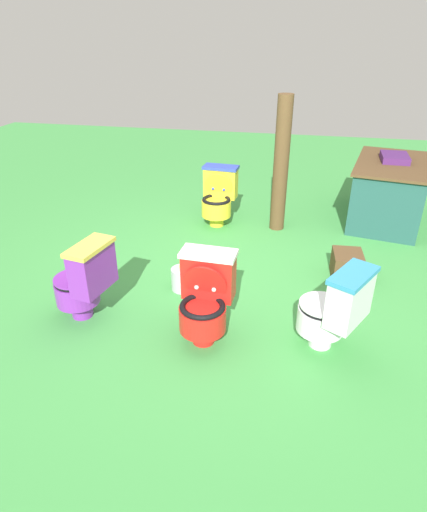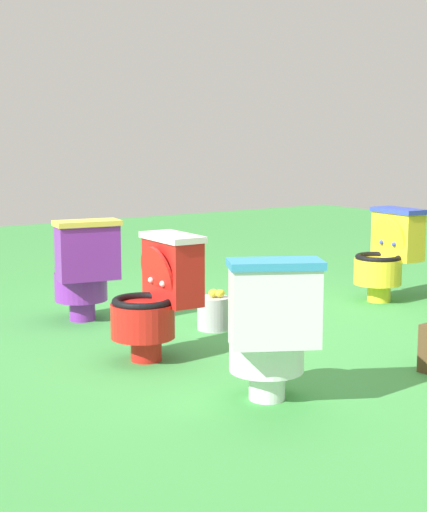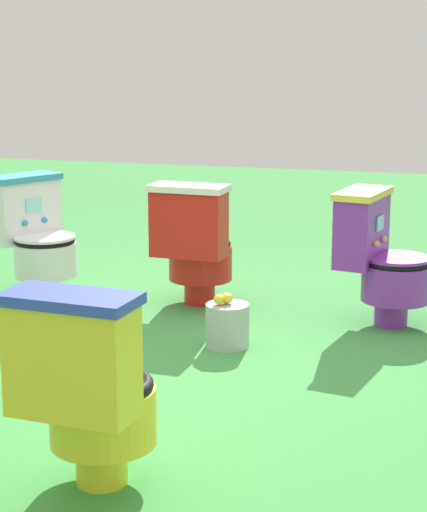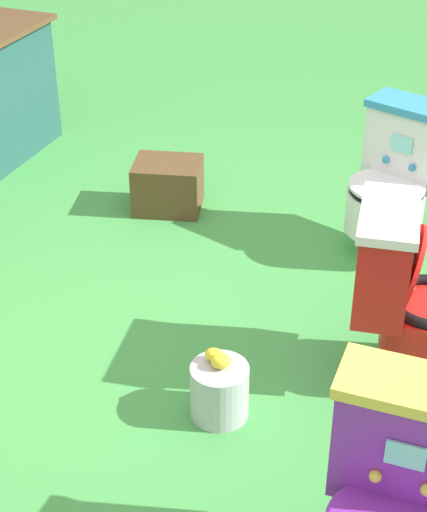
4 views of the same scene
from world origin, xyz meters
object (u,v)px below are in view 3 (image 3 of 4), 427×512
(toilet_white, at_px, (36,236))
(toilet_yellow, at_px, (89,388))
(toilet_purple, at_px, (380,257))
(toilet_red, at_px, (195,243))
(lemon_bucket, at_px, (227,324))

(toilet_white, bearing_deg, toilet_yellow, 59.35)
(toilet_purple, relative_size, toilet_red, 1.00)
(toilet_purple, bearing_deg, toilet_yellow, -6.85)
(toilet_red, bearing_deg, lemon_bucket, -58.05)
(toilet_yellow, bearing_deg, toilet_red, 103.17)
(toilet_red, xyz_separation_m, toilet_yellow, (-2.32, -0.35, 0.00))
(toilet_purple, bearing_deg, lemon_bucket, -37.42)
(toilet_yellow, bearing_deg, toilet_purple, 77.28)
(toilet_yellow, height_order, lemon_bucket, toilet_yellow)
(lemon_bucket, bearing_deg, toilet_red, 29.30)
(toilet_white, xyz_separation_m, lemon_bucket, (-0.62, -1.36, -0.25))
(toilet_white, distance_m, lemon_bucket, 1.51)
(toilet_purple, distance_m, toilet_red, 1.06)
(toilet_yellow, distance_m, lemon_bucket, 1.67)
(toilet_yellow, height_order, toilet_white, same)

